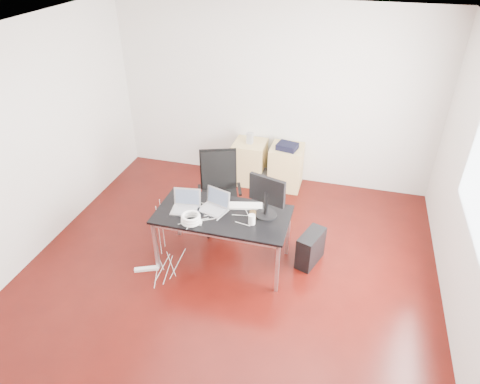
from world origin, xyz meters
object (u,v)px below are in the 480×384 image
(filing_cabinet_left, at_px, (250,162))
(pc_tower, at_px, (310,248))
(desk, at_px, (223,217))
(office_chair, at_px, (219,187))
(filing_cabinet_right, at_px, (286,167))

(filing_cabinet_left, height_order, pc_tower, filing_cabinet_left)
(desk, height_order, pc_tower, desk)
(desk, bearing_deg, pc_tower, 14.19)
(office_chair, bearing_deg, desk, -89.52)
(pc_tower, bearing_deg, desk, -146.77)
(desk, distance_m, filing_cabinet_right, 2.09)
(filing_cabinet_left, bearing_deg, filing_cabinet_right, 0.00)
(desk, bearing_deg, filing_cabinet_right, 78.20)
(office_chair, bearing_deg, filing_cabinet_right, 40.54)
(desk, xyz_separation_m, pc_tower, (1.06, 0.27, -0.46))
(desk, relative_size, office_chair, 1.48)
(office_chair, xyz_separation_m, filing_cabinet_right, (0.71, 1.27, -0.26))
(desk, height_order, filing_cabinet_right, desk)
(filing_cabinet_right, distance_m, pc_tower, 1.87)
(desk, relative_size, filing_cabinet_right, 2.29)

